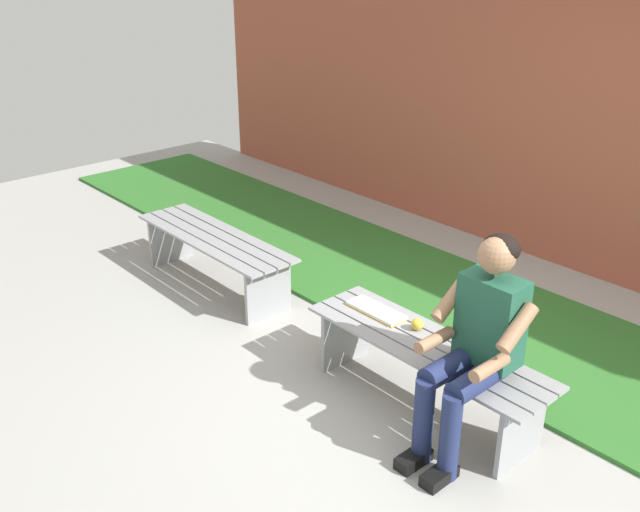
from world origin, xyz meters
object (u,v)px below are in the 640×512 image
(bench_near, at_px, (425,359))
(book_open, at_px, (376,311))
(bench_far, at_px, (215,248))
(person_seated, at_px, (476,340))
(apple, at_px, (417,324))

(bench_near, height_order, book_open, book_open)
(bench_far, bearing_deg, bench_near, -180.00)
(bench_near, xyz_separation_m, bench_far, (2.20, 0.00, 0.00))
(bench_far, distance_m, book_open, 1.75)
(bench_far, distance_m, person_seated, 2.63)
(bench_far, xyz_separation_m, book_open, (-1.74, -0.05, 0.12))
(bench_near, height_order, person_seated, person_seated)
(apple, xyz_separation_m, book_open, (0.32, 0.02, -0.03))
(bench_near, relative_size, apple, 21.29)
(bench_near, relative_size, book_open, 3.90)
(apple, distance_m, book_open, 0.32)
(person_seated, xyz_separation_m, book_open, (0.87, -0.15, -0.23))
(bench_far, bearing_deg, person_seated, 177.80)
(bench_far, xyz_separation_m, person_seated, (-2.61, 0.10, 0.35))
(person_seated, bearing_deg, bench_far, -2.20)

